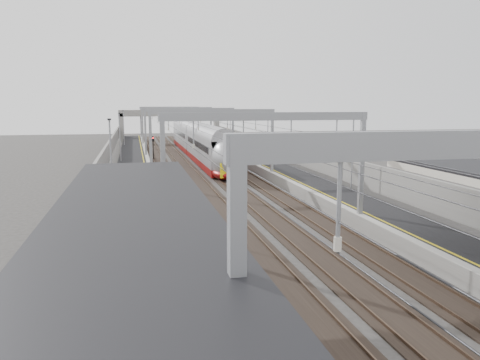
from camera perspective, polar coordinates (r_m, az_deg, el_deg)
name	(u,v)px	position (r m, az deg, el deg)	size (l,w,h in m)	color
platform_left	(134,177)	(50.86, -12.75, 0.41)	(4.00, 120.00, 1.00)	black
platform_right	(278,172)	(53.29, 4.72, 1.00)	(4.00, 120.00, 1.00)	black
tracks	(209,178)	(51.54, -3.81, 0.23)	(11.40, 140.00, 0.20)	black
overhead_line	(200,120)	(57.49, -4.91, 7.24)	(13.00, 140.00, 6.60)	gray
canopy_left	(132,271)	(8.80, -13.01, -10.77)	(4.40, 30.00, 4.24)	black
overbridge	(170,117)	(105.63, -8.56, 7.59)	(22.00, 2.20, 6.90)	gray
wall_left	(103,167)	(50.82, -16.40, 1.51)	(0.30, 120.00, 3.20)	gray
wall_right	(305,161)	(54.19, 7.96, 2.25)	(0.30, 120.00, 3.20)	gray
train	(198,144)	(71.33, -5.18, 4.40)	(2.79, 50.82, 4.41)	maroon
signal_green	(153,144)	(69.64, -10.55, 4.38)	(0.32, 0.32, 3.48)	black
signal_red_near	(210,142)	(70.71, -3.72, 4.59)	(0.32, 0.32, 3.48)	black
signal_red_far	(219,140)	(75.46, -2.60, 4.89)	(0.32, 0.32, 3.48)	black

